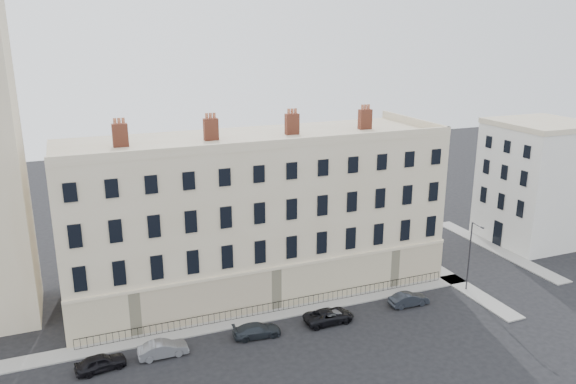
{
  "coord_description": "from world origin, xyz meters",
  "views": [
    {
      "loc": [
        -22.34,
        -37.65,
        24.77
      ],
      "look_at": [
        -3.22,
        10.0,
        9.85
      ],
      "focal_mm": 35.0,
      "sensor_mm": 36.0,
      "label": 1
    }
  ],
  "objects_px": {
    "car_c": "(257,330)",
    "car_e": "(336,316)",
    "car_f": "(409,299)",
    "streetlamp": "(470,253)",
    "car_b": "(163,349)",
    "car_a": "(101,362)",
    "car_d": "(329,316)"
  },
  "relations": [
    {
      "from": "streetlamp",
      "to": "car_a",
      "type": "bearing_deg",
      "value": -173.27
    },
    {
      "from": "car_c",
      "to": "car_f",
      "type": "bearing_deg",
      "value": -85.21
    },
    {
      "from": "car_a",
      "to": "car_f",
      "type": "distance_m",
      "value": 27.41
    },
    {
      "from": "car_b",
      "to": "car_c",
      "type": "xyz_separation_m",
      "value": [
        7.8,
        0.04,
        -0.05
      ]
    },
    {
      "from": "car_f",
      "to": "streetlamp",
      "type": "xyz_separation_m",
      "value": [
        7.07,
        0.49,
        3.31
      ]
    },
    {
      "from": "car_d",
      "to": "streetlamp",
      "type": "height_order",
      "value": "streetlamp"
    },
    {
      "from": "car_c",
      "to": "car_f",
      "type": "distance_m",
      "value": 14.92
    },
    {
      "from": "car_b",
      "to": "streetlamp",
      "type": "bearing_deg",
      "value": -89.41
    },
    {
      "from": "car_b",
      "to": "streetlamp",
      "type": "xyz_separation_m",
      "value": [
        29.79,
        0.49,
        3.29
      ]
    },
    {
      "from": "car_b",
      "to": "car_c",
      "type": "distance_m",
      "value": 7.8
    },
    {
      "from": "streetlamp",
      "to": "car_e",
      "type": "bearing_deg",
      "value": -171.82
    },
    {
      "from": "car_d",
      "to": "streetlamp",
      "type": "relative_size",
      "value": 0.63
    },
    {
      "from": "car_b",
      "to": "streetlamp",
      "type": "distance_m",
      "value": 29.98
    },
    {
      "from": "car_b",
      "to": "car_e",
      "type": "height_order",
      "value": "car_b"
    },
    {
      "from": "car_d",
      "to": "car_f",
      "type": "height_order",
      "value": "car_f"
    },
    {
      "from": "car_e",
      "to": "car_a",
      "type": "bearing_deg",
      "value": 86.45
    },
    {
      "from": "car_a",
      "to": "car_b",
      "type": "relative_size",
      "value": 0.96
    },
    {
      "from": "streetlamp",
      "to": "car_b",
      "type": "bearing_deg",
      "value": -173.36
    },
    {
      "from": "car_b",
      "to": "car_f",
      "type": "distance_m",
      "value": 22.72
    },
    {
      "from": "car_c",
      "to": "car_e",
      "type": "xyz_separation_m",
      "value": [
        7.25,
        -0.19,
        -0.04
      ]
    },
    {
      "from": "car_e",
      "to": "car_d",
      "type": "bearing_deg",
      "value": 79.04
    },
    {
      "from": "car_d",
      "to": "car_f",
      "type": "relative_size",
      "value": 1.18
    },
    {
      "from": "car_a",
      "to": "streetlamp",
      "type": "xyz_separation_m",
      "value": [
        34.48,
        0.63,
        3.29
      ]
    },
    {
      "from": "car_c",
      "to": "car_e",
      "type": "distance_m",
      "value": 7.26
    },
    {
      "from": "car_c",
      "to": "car_a",
      "type": "bearing_deg",
      "value": 95.72
    },
    {
      "from": "car_e",
      "to": "car_f",
      "type": "xyz_separation_m",
      "value": [
        7.67,
        0.15,
        0.08
      ]
    },
    {
      "from": "car_e",
      "to": "streetlamp",
      "type": "relative_size",
      "value": 0.45
    },
    {
      "from": "car_f",
      "to": "streetlamp",
      "type": "height_order",
      "value": "streetlamp"
    },
    {
      "from": "car_c",
      "to": "car_e",
      "type": "height_order",
      "value": "car_c"
    },
    {
      "from": "car_a",
      "to": "car_e",
      "type": "bearing_deg",
      "value": -98.06
    },
    {
      "from": "car_c",
      "to": "car_d",
      "type": "distance_m",
      "value": 6.63
    },
    {
      "from": "car_a",
      "to": "car_d",
      "type": "xyz_separation_m",
      "value": [
        19.12,
        0.07,
        -0.02
      ]
    }
  ]
}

